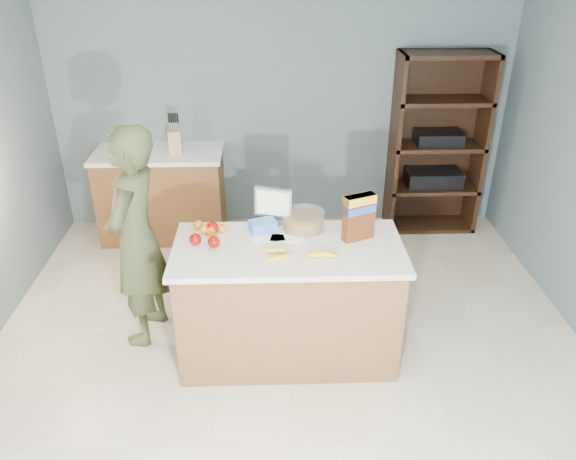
{
  "coord_description": "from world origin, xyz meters",
  "views": [
    {
      "loc": [
        -0.11,
        -2.98,
        2.76
      ],
      "look_at": [
        0.0,
        0.35,
        1.0
      ],
      "focal_mm": 35.0,
      "sensor_mm": 36.0,
      "label": 1
    }
  ],
  "objects_px": {
    "person": "(136,238)",
    "tv": "(274,204)",
    "counter_peninsula": "(288,306)",
    "shelving_unit": "(435,147)",
    "cereal_box": "(359,214)"
  },
  "relations": [
    {
      "from": "person",
      "to": "tv",
      "type": "bearing_deg",
      "value": 104.75
    },
    {
      "from": "counter_peninsula",
      "to": "shelving_unit",
      "type": "height_order",
      "value": "shelving_unit"
    },
    {
      "from": "counter_peninsula",
      "to": "cereal_box",
      "type": "xyz_separation_m",
      "value": [
        0.48,
        0.1,
        0.67
      ]
    },
    {
      "from": "cereal_box",
      "to": "person",
      "type": "bearing_deg",
      "value": 173.77
    },
    {
      "from": "person",
      "to": "counter_peninsula",
      "type": "bearing_deg",
      "value": 86.89
    },
    {
      "from": "tv",
      "to": "person",
      "type": "bearing_deg",
      "value": -176.1
    },
    {
      "from": "shelving_unit",
      "to": "tv",
      "type": "height_order",
      "value": "shelving_unit"
    },
    {
      "from": "counter_peninsula",
      "to": "cereal_box",
      "type": "relative_size",
      "value": 4.79
    },
    {
      "from": "shelving_unit",
      "to": "person",
      "type": "height_order",
      "value": "shelving_unit"
    },
    {
      "from": "tv",
      "to": "cereal_box",
      "type": "xyz_separation_m",
      "value": [
        0.57,
        -0.24,
        0.03
      ]
    },
    {
      "from": "person",
      "to": "cereal_box",
      "type": "distance_m",
      "value": 1.59
    },
    {
      "from": "tv",
      "to": "cereal_box",
      "type": "distance_m",
      "value": 0.62
    },
    {
      "from": "shelving_unit",
      "to": "cereal_box",
      "type": "bearing_deg",
      "value": -118.71
    },
    {
      "from": "counter_peninsula",
      "to": "person",
      "type": "distance_m",
      "value": 1.19
    },
    {
      "from": "shelving_unit",
      "to": "counter_peninsula",
      "type": "bearing_deg",
      "value": -127.11
    }
  ]
}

